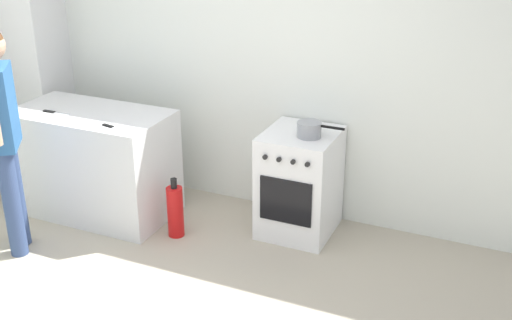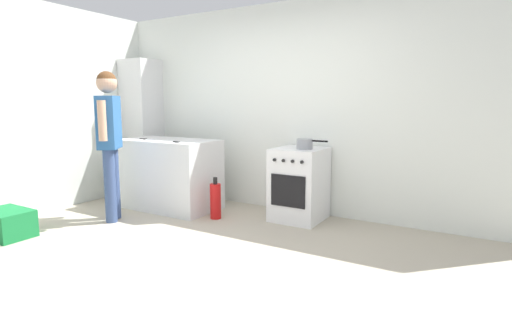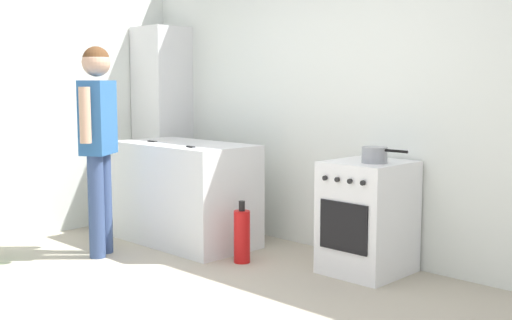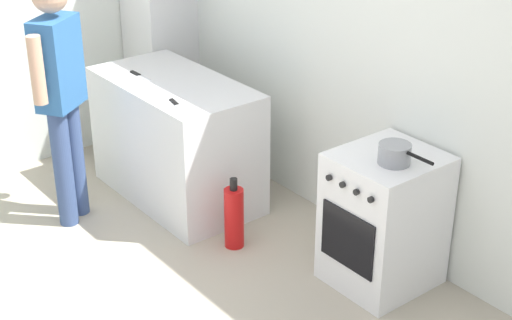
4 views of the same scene
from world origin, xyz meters
name	(u,v)px [view 2 (image 2 of 4)]	position (x,y,z in m)	size (l,w,h in m)	color
ground_plane	(190,257)	(0.00, 0.00, 0.00)	(8.00, 8.00, 0.00)	#ADA38E
back_wall	(287,109)	(0.00, 1.95, 1.30)	(6.00, 0.10, 2.60)	silver
side_wall_left	(49,109)	(-2.60, 0.40, 1.30)	(0.10, 3.10, 2.60)	silver
counter_unit	(169,174)	(-1.35, 1.20, 0.45)	(1.30, 0.70, 0.90)	silver
oven_left	(299,184)	(0.35, 1.58, 0.43)	(0.56, 0.62, 0.85)	white
pot	(305,144)	(0.44, 1.53, 0.91)	(0.37, 0.19, 0.12)	gray
knife_utility	(147,139)	(-1.59, 1.07, 0.90)	(0.25, 0.04, 0.01)	silver
knife_bread	(182,143)	(-0.90, 0.96, 0.90)	(0.35, 0.10, 0.01)	silver
person	(109,132)	(-1.52, 0.43, 1.05)	(0.36, 0.48, 1.73)	#384C7A
fire_extinguisher	(216,201)	(-0.52, 1.10, 0.22)	(0.13, 0.13, 0.50)	red
recycling_crate_lower	(7,223)	(-1.98, -0.53, 0.14)	(0.52, 0.36, 0.28)	#197238
larder_cabinet	(142,128)	(-2.30, 1.68, 1.00)	(0.48, 0.44, 2.00)	silver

